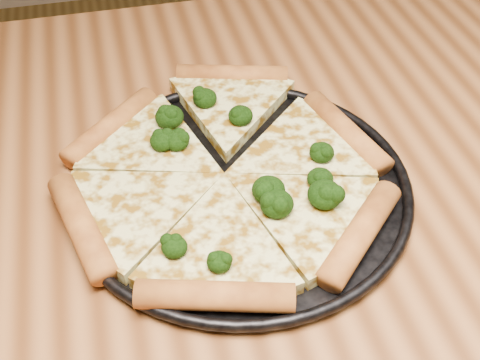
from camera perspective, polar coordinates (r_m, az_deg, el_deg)
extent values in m
cube|color=#92582D|center=(0.64, 8.11, -3.72)|extent=(1.20, 0.90, 0.04)
cylinder|color=black|center=(0.63, 0.00, -0.86)|extent=(0.33, 0.33, 0.01)
torus|color=black|center=(0.62, 0.00, -0.40)|extent=(0.34, 0.34, 0.01)
cylinder|color=#C97732|center=(0.68, 9.59, 4.35)|extent=(0.06, 0.13, 0.03)
cylinder|color=#C97732|center=(0.76, -0.72, 9.49)|extent=(0.13, 0.06, 0.03)
cylinder|color=#C97732|center=(0.69, -11.61, 4.78)|extent=(0.11, 0.11, 0.03)
cylinder|color=#C97732|center=(0.59, -14.18, -4.09)|extent=(0.06, 0.13, 0.03)
cylinder|color=#C97732|center=(0.52, -2.28, -10.46)|extent=(0.13, 0.06, 0.03)
cylinder|color=#C97732|center=(0.58, 10.85, -4.78)|extent=(0.11, 0.11, 0.03)
ellipsoid|color=black|center=(0.61, 7.28, 0.12)|extent=(0.03, 0.03, 0.02)
ellipsoid|color=black|center=(0.59, 2.60, -0.90)|extent=(0.03, 0.03, 0.02)
ellipsoid|color=black|center=(0.59, 7.70, -1.31)|extent=(0.03, 0.03, 0.02)
ellipsoid|color=black|center=(0.68, -6.42, 5.71)|extent=(0.03, 0.03, 0.02)
ellipsoid|color=black|center=(0.71, -3.20, 7.42)|extent=(0.03, 0.03, 0.02)
ellipsoid|color=black|center=(0.58, 3.35, -2.15)|extent=(0.03, 0.03, 0.02)
ellipsoid|color=black|center=(0.65, -7.04, 3.56)|extent=(0.03, 0.03, 0.02)
ellipsoid|color=black|center=(0.68, 0.05, 5.87)|extent=(0.03, 0.03, 0.02)
ellipsoid|color=black|center=(0.53, -1.90, -7.43)|extent=(0.02, 0.02, 0.02)
ellipsoid|color=black|center=(0.55, -5.96, -6.06)|extent=(0.02, 0.02, 0.02)
ellipsoid|color=black|center=(0.65, -5.78, 3.61)|extent=(0.03, 0.03, 0.02)
ellipsoid|color=black|center=(0.64, 7.43, 2.50)|extent=(0.03, 0.03, 0.02)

